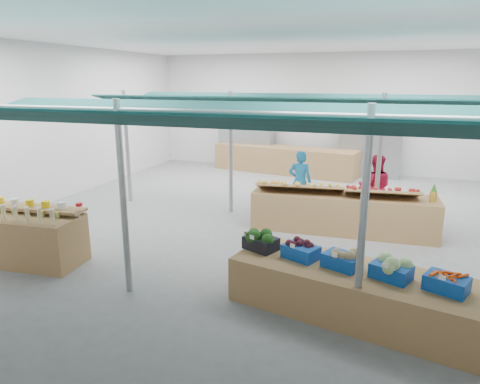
% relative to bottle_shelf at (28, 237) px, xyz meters
% --- Properties ---
extents(floor, '(13.00, 13.00, 0.00)m').
position_rel_bottle_shelf_xyz_m(floor, '(3.37, 3.65, -0.48)').
color(floor, slate).
rests_on(floor, ground).
extents(hall, '(13.00, 13.00, 13.00)m').
position_rel_bottle_shelf_xyz_m(hall, '(3.37, 5.09, 2.17)').
color(hall, silver).
rests_on(hall, ground).
extents(pole_grid, '(10.00, 4.60, 3.00)m').
position_rel_bottle_shelf_xyz_m(pole_grid, '(4.12, 1.90, 1.33)').
color(pole_grid, gray).
rests_on(pole_grid, floor).
extents(awnings, '(9.50, 7.08, 0.30)m').
position_rel_bottle_shelf_xyz_m(awnings, '(4.12, 1.90, 2.30)').
color(awnings, '#092A28').
rests_on(awnings, pole_grid).
extents(back_shelving_left, '(2.00, 0.50, 2.00)m').
position_rel_bottle_shelf_xyz_m(back_shelving_left, '(0.87, 9.65, 0.52)').
color(back_shelving_left, '#B23F33').
rests_on(back_shelving_left, floor).
extents(back_shelving_right, '(2.00, 0.50, 2.00)m').
position_rel_bottle_shelf_xyz_m(back_shelving_right, '(5.37, 9.65, 0.52)').
color(back_shelving_right, '#B23F33').
rests_on(back_shelving_right, floor).
extents(bottle_shelf, '(2.08, 1.36, 1.17)m').
position_rel_bottle_shelf_xyz_m(bottle_shelf, '(0.00, 0.00, 0.00)').
color(bottle_shelf, olive).
rests_on(bottle_shelf, floor).
extents(veg_counter, '(3.64, 1.81, 0.68)m').
position_rel_bottle_shelf_xyz_m(veg_counter, '(5.78, 0.14, -0.14)').
color(veg_counter, olive).
rests_on(veg_counter, floor).
extents(fruit_counter, '(4.00, 1.21, 0.84)m').
position_rel_bottle_shelf_xyz_m(fruit_counter, '(5.20, 3.63, -0.06)').
color(fruit_counter, olive).
rests_on(fruit_counter, floor).
extents(far_counter, '(5.32, 1.86, 0.94)m').
position_rel_bottle_shelf_xyz_m(far_counter, '(2.46, 9.23, -0.01)').
color(far_counter, olive).
rests_on(far_counter, floor).
extents(vendor_left, '(0.60, 0.42, 1.58)m').
position_rel_bottle_shelf_xyz_m(vendor_left, '(4.00, 4.73, 0.31)').
color(vendor_left, '#196AA5').
rests_on(vendor_left, floor).
extents(vendor_right, '(0.81, 0.65, 1.58)m').
position_rel_bottle_shelf_xyz_m(vendor_right, '(5.80, 4.73, 0.31)').
color(vendor_right, '#BB173C').
rests_on(vendor_right, floor).
extents(crate_broccoli, '(0.60, 0.51, 0.35)m').
position_rel_bottle_shelf_xyz_m(crate_broccoli, '(4.31, 0.43, 0.36)').
color(crate_broccoli, black).
rests_on(crate_broccoli, veg_counter).
extents(crate_beets, '(0.60, 0.51, 0.29)m').
position_rel_bottle_shelf_xyz_m(crate_beets, '(4.98, 0.30, 0.33)').
color(crate_beets, '#0D3F95').
rests_on(crate_beets, veg_counter).
extents(crate_celeriac, '(0.60, 0.51, 0.31)m').
position_rel_bottle_shelf_xyz_m(crate_celeriac, '(5.59, 0.18, 0.34)').
color(crate_celeriac, '#0D3F95').
rests_on(crate_celeriac, veg_counter).
extents(crate_cabbage, '(0.60, 0.51, 0.35)m').
position_rel_bottle_shelf_xyz_m(crate_cabbage, '(6.26, 0.05, 0.36)').
color(crate_cabbage, '#0D3F95').
rests_on(crate_cabbage, veg_counter).
extents(crate_carrots, '(0.60, 0.51, 0.29)m').
position_rel_bottle_shelf_xyz_m(crate_carrots, '(6.92, -0.08, 0.31)').
color(crate_carrots, '#0D3F95').
rests_on(crate_carrots, veg_counter).
extents(sparrow, '(0.12, 0.09, 0.11)m').
position_rel_bottle_shelf_xyz_m(sparrow, '(4.14, 0.34, 0.45)').
color(sparrow, brown).
rests_on(sparrow, crate_broccoli).
extents(pole_ribbon, '(0.12, 0.12, 0.28)m').
position_rel_bottle_shelf_xyz_m(pole_ribbon, '(0.94, 0.32, 0.60)').
color(pole_ribbon, '#BB0C0E').
rests_on(pole_ribbon, pole_grid).
extents(apple_heap_yellow, '(1.98, 0.96, 0.27)m').
position_rel_bottle_shelf_xyz_m(apple_heap_yellow, '(4.27, 3.48, 0.53)').
color(apple_heap_yellow, '#997247').
rests_on(apple_heap_yellow, fruit_counter).
extents(apple_heap_red, '(1.58, 0.90, 0.27)m').
position_rel_bottle_shelf_xyz_m(apple_heap_red, '(6.00, 3.60, 0.53)').
color(apple_heap_red, '#997247').
rests_on(apple_heap_red, fruit_counter).
extents(pineapple, '(0.14, 0.14, 0.39)m').
position_rel_bottle_shelf_xyz_m(pineapple, '(6.99, 3.66, 0.55)').
color(pineapple, '#8C6019').
rests_on(pineapple, fruit_counter).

